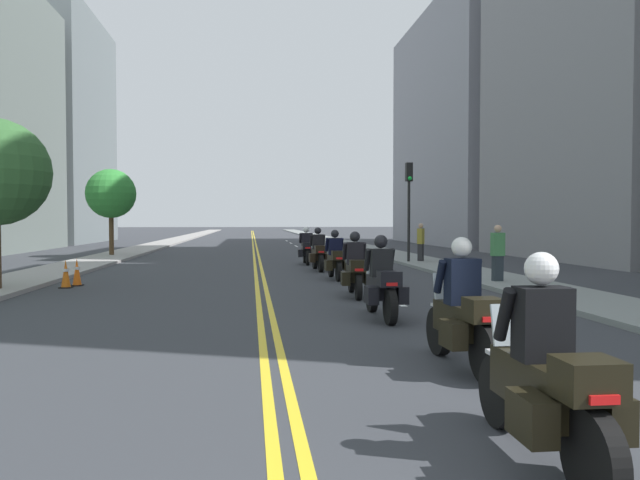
# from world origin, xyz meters

# --- Properties ---
(ground_plane) EXTENTS (264.00, 264.00, 0.00)m
(ground_plane) POSITION_xyz_m (0.00, 48.00, 0.00)
(ground_plane) COLOR #33363B
(sidewalk_left) EXTENTS (2.36, 144.00, 0.12)m
(sidewalk_left) POSITION_xyz_m (-7.27, 48.00, 0.06)
(sidewalk_left) COLOR gray
(sidewalk_left) RESTS_ON ground
(sidewalk_right) EXTENTS (2.36, 144.00, 0.12)m
(sidewalk_right) POSITION_xyz_m (7.27, 48.00, 0.06)
(sidewalk_right) COLOR gray
(sidewalk_right) RESTS_ON ground
(centreline_yellow_inner) EXTENTS (0.12, 132.00, 0.01)m
(centreline_yellow_inner) POSITION_xyz_m (-0.12, 48.00, 0.00)
(centreline_yellow_inner) COLOR yellow
(centreline_yellow_inner) RESTS_ON ground
(centreline_yellow_outer) EXTENTS (0.12, 132.00, 0.01)m
(centreline_yellow_outer) POSITION_xyz_m (0.12, 48.00, 0.00)
(centreline_yellow_outer) COLOR yellow
(centreline_yellow_outer) RESTS_ON ground
(lane_dashes_white) EXTENTS (0.14, 56.40, 0.01)m
(lane_dashes_white) POSITION_xyz_m (3.05, 29.00, 0.00)
(lane_dashes_white) COLOR silver
(lane_dashes_white) RESTS_ON ground
(building_left_2) EXTENTS (10.03, 14.78, 19.43)m
(building_left_2) POSITION_xyz_m (-18.45, 54.04, 9.71)
(building_left_2) COLOR slate
(building_left_2) RESTS_ON ground
(building_right_2) EXTENTS (9.08, 20.10, 18.53)m
(building_right_2) POSITION_xyz_m (17.97, 46.84, 9.26)
(building_right_2) COLOR gray
(building_right_2) RESTS_ON ground
(motorcycle_0) EXTENTS (0.76, 2.18, 1.64)m
(motorcycle_0) POSITION_xyz_m (1.94, 4.38, 0.65)
(motorcycle_0) COLOR black
(motorcycle_0) RESTS_ON ground
(motorcycle_1) EXTENTS (0.78, 2.14, 1.67)m
(motorcycle_1) POSITION_xyz_m (2.37, 7.32, 0.66)
(motorcycle_1) COLOR black
(motorcycle_1) RESTS_ON ground
(motorcycle_2) EXTENTS (0.76, 2.22, 1.61)m
(motorcycle_2) POSITION_xyz_m (2.19, 11.24, 0.65)
(motorcycle_2) COLOR black
(motorcycle_2) RESTS_ON ground
(motorcycle_3) EXTENTS (0.78, 2.20, 1.62)m
(motorcycle_3) POSITION_xyz_m (2.27, 14.62, 0.65)
(motorcycle_3) COLOR black
(motorcycle_3) RESTS_ON ground
(motorcycle_4) EXTENTS (0.77, 2.13, 1.59)m
(motorcycle_4) POSITION_xyz_m (2.39, 18.93, 0.64)
(motorcycle_4) COLOR black
(motorcycle_4) RESTS_ON ground
(motorcycle_5) EXTENTS (0.77, 2.25, 1.64)m
(motorcycle_5) POSITION_xyz_m (2.22, 22.31, 0.65)
(motorcycle_5) COLOR black
(motorcycle_5) RESTS_ON ground
(motorcycle_6) EXTENTS (0.76, 2.11, 1.62)m
(motorcycle_6) POSITION_xyz_m (2.09, 25.65, 0.66)
(motorcycle_6) COLOR black
(motorcycle_6) RESTS_ON ground
(traffic_cone_0) EXTENTS (0.31, 0.31, 0.80)m
(traffic_cone_0) POSITION_xyz_m (-5.28, 17.96, 0.40)
(traffic_cone_0) COLOR black
(traffic_cone_0) RESTS_ON ground
(traffic_cone_2) EXTENTS (0.32, 0.32, 0.79)m
(traffic_cone_2) POSITION_xyz_m (-5.43, 17.43, 0.39)
(traffic_cone_2) COLOR black
(traffic_cone_2) RESTS_ON ground
(traffic_light_near) EXTENTS (0.28, 0.38, 4.38)m
(traffic_light_near) POSITION_xyz_m (6.49, 25.25, 3.03)
(traffic_light_near) COLOR black
(traffic_light_near) RESTS_ON ground
(pedestrian_0) EXTENTS (0.41, 0.48, 1.77)m
(pedestrian_0) POSITION_xyz_m (7.12, 25.56, 0.92)
(pedestrian_0) COLOR #2B2B2D
(pedestrian_0) RESTS_ON ground
(pedestrian_1) EXTENTS (0.38, 0.26, 1.76)m
(pedestrian_1) POSITION_xyz_m (6.86, 16.77, 0.91)
(pedestrian_1) COLOR #252E35
(pedestrian_1) RESTS_ON ground
(street_tree_1) EXTENTS (2.53, 2.53, 4.55)m
(street_tree_1) POSITION_xyz_m (-7.45, 31.97, 3.26)
(street_tree_1) COLOR #513922
(street_tree_1) RESTS_ON ground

